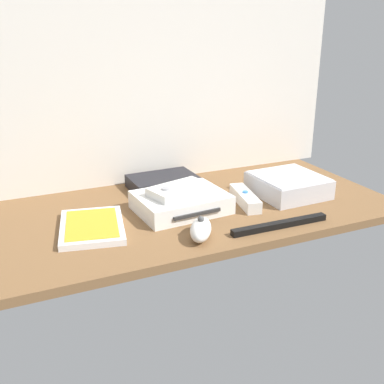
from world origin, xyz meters
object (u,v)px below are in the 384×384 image
(network_router, at_px, (163,182))
(remote_wand, at_px, (245,198))
(mini_computer, at_px, (288,185))
(sensor_bar, at_px, (280,225))
(game_case, at_px, (92,227))
(game_console, at_px, (181,202))
(remote_nunchuk, at_px, (201,229))
(remote_classic_pad, at_px, (179,190))

(network_router, distance_m, remote_wand, 0.24)
(mini_computer, relative_size, sensor_bar, 0.73)
(game_case, height_order, sensor_bar, game_case)
(game_console, relative_size, remote_nunchuk, 2.04)
(remote_wand, distance_m, remote_nunchuk, 0.23)
(game_console, distance_m, sensor_bar, 0.24)
(game_console, xyz_separation_m, sensor_bar, (0.16, -0.18, -0.01))
(remote_classic_pad, distance_m, sensor_bar, 0.25)
(mini_computer, relative_size, game_case, 0.82)
(game_case, xyz_separation_m, remote_nunchuk, (0.20, -0.14, 0.01))
(remote_wand, bearing_deg, game_case, -169.33)
(remote_classic_pad, bearing_deg, game_case, 170.09)
(game_console, relative_size, mini_computer, 1.26)
(game_case, distance_m, remote_nunchuk, 0.24)
(mini_computer, height_order, remote_wand, mini_computer)
(remote_nunchuk, height_order, sensor_bar, remote_nunchuk)
(remote_nunchuk, bearing_deg, remote_wand, 66.47)
(remote_classic_pad, bearing_deg, sensor_bar, -62.79)
(game_console, bearing_deg, remote_wand, -12.31)
(sensor_bar, bearing_deg, network_router, 113.52)
(network_router, relative_size, remote_wand, 1.21)
(network_router, bearing_deg, mini_computer, -34.38)
(mini_computer, bearing_deg, remote_nunchuk, -156.03)
(remote_wand, xyz_separation_m, remote_nunchuk, (-0.19, -0.13, 0.01))
(remote_nunchuk, bearing_deg, mini_computer, 55.03)
(game_console, xyz_separation_m, mini_computer, (0.30, -0.01, 0.00))
(remote_nunchuk, xyz_separation_m, sensor_bar, (0.18, -0.02, -0.01))
(remote_wand, height_order, sensor_bar, remote_wand)
(game_case, distance_m, remote_wand, 0.39)
(game_case, bearing_deg, remote_wand, 10.96)
(game_console, relative_size, network_router, 1.20)
(network_router, distance_m, remote_classic_pad, 0.17)
(remote_wand, bearing_deg, remote_nunchuk, -133.23)
(sensor_bar, bearing_deg, remote_nunchuk, 173.49)
(game_console, xyz_separation_m, network_router, (0.02, 0.17, -0.00))
(mini_computer, bearing_deg, network_router, 147.30)
(game_console, bearing_deg, network_router, 79.99)
(mini_computer, distance_m, sensor_bar, 0.22)
(remote_classic_pad, xyz_separation_m, sensor_bar, (0.17, -0.18, -0.05))
(remote_wand, height_order, remote_nunchuk, remote_nunchuk)
(remote_classic_pad, bearing_deg, remote_wand, -24.02)
(mini_computer, distance_m, game_case, 0.52)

